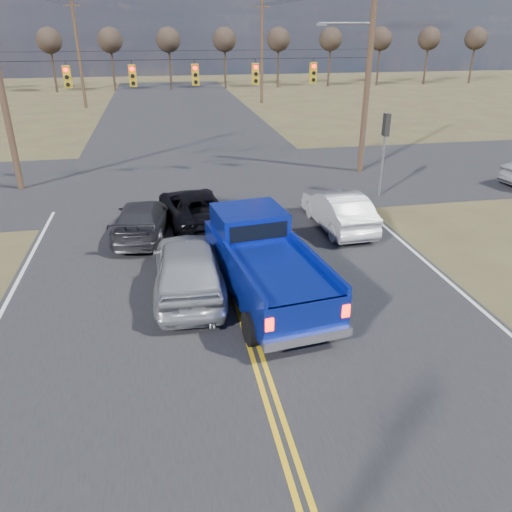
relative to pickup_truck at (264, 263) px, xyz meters
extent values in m
plane|color=brown|center=(-0.77, -4.96, -1.13)|extent=(160.00, 160.00, 0.00)
cube|color=#28282B|center=(-0.77, 5.04, -1.13)|extent=(14.00, 120.00, 0.02)
cube|color=#28282B|center=(-0.77, 13.04, -1.13)|extent=(120.00, 12.00, 0.02)
cylinder|color=#473323|center=(-9.77, 13.04, 3.87)|extent=(0.32, 0.32, 10.00)
cylinder|color=#473323|center=(8.23, 13.04, 3.87)|extent=(0.32, 0.32, 10.00)
cylinder|color=black|center=(-0.77, 13.04, 4.87)|extent=(18.00, 0.02, 0.02)
cylinder|color=black|center=(-0.77, 13.04, 5.27)|extent=(18.00, 0.02, 0.02)
cube|color=#B28C14|center=(-6.77, 13.04, 4.17)|extent=(0.34, 0.24, 1.00)
cylinder|color=#FF0C05|center=(-6.77, 12.90, 4.50)|extent=(0.20, 0.06, 0.20)
cylinder|color=black|center=(-6.77, 12.90, 4.17)|extent=(0.20, 0.06, 0.20)
cylinder|color=black|center=(-6.77, 12.90, 3.84)|extent=(0.20, 0.06, 0.20)
cube|color=black|center=(-6.77, 12.87, 4.61)|extent=(0.24, 0.14, 0.03)
cube|color=#B28C14|center=(-3.77, 13.04, 4.17)|extent=(0.34, 0.24, 1.00)
cylinder|color=#FF0C05|center=(-3.77, 12.90, 4.50)|extent=(0.20, 0.06, 0.20)
cylinder|color=black|center=(-3.77, 12.90, 4.17)|extent=(0.20, 0.06, 0.20)
cylinder|color=black|center=(-3.77, 12.90, 3.84)|extent=(0.20, 0.06, 0.20)
cube|color=black|center=(-3.77, 12.87, 4.61)|extent=(0.24, 0.14, 0.03)
cube|color=#B28C14|center=(-0.77, 13.04, 4.17)|extent=(0.34, 0.24, 1.00)
cylinder|color=#FF0C05|center=(-0.77, 12.90, 4.50)|extent=(0.20, 0.06, 0.20)
cylinder|color=black|center=(-0.77, 12.90, 4.17)|extent=(0.20, 0.06, 0.20)
cylinder|color=black|center=(-0.77, 12.90, 3.84)|extent=(0.20, 0.06, 0.20)
cube|color=black|center=(-0.77, 12.87, 4.61)|extent=(0.24, 0.14, 0.03)
cube|color=#B28C14|center=(2.23, 13.04, 4.17)|extent=(0.34, 0.24, 1.00)
cylinder|color=#FF0C05|center=(2.23, 12.90, 4.50)|extent=(0.20, 0.06, 0.20)
cylinder|color=black|center=(2.23, 12.90, 4.17)|extent=(0.20, 0.06, 0.20)
cylinder|color=black|center=(2.23, 12.90, 3.84)|extent=(0.20, 0.06, 0.20)
cube|color=black|center=(2.23, 12.87, 4.61)|extent=(0.24, 0.14, 0.03)
cube|color=#B28C14|center=(5.23, 13.04, 4.17)|extent=(0.34, 0.24, 1.00)
cylinder|color=#FF0C05|center=(5.23, 12.90, 4.50)|extent=(0.20, 0.06, 0.20)
cylinder|color=black|center=(5.23, 12.90, 4.17)|extent=(0.20, 0.06, 0.20)
cylinder|color=black|center=(5.23, 12.90, 3.84)|extent=(0.20, 0.06, 0.20)
cube|color=black|center=(5.23, 12.87, 4.61)|extent=(0.24, 0.14, 0.03)
cylinder|color=slate|center=(7.43, 8.54, 0.47)|extent=(0.12, 0.12, 3.20)
cube|color=black|center=(7.43, 8.54, 2.27)|extent=(0.24, 0.34, 1.00)
cylinder|color=slate|center=(6.83, 13.04, 6.47)|extent=(2.80, 0.10, 0.10)
cube|color=slate|center=(5.53, 13.04, 6.42)|extent=(0.55, 0.22, 0.14)
cylinder|color=#473323|center=(-9.77, 41.04, 3.87)|extent=(0.32, 0.32, 10.00)
cube|color=#473323|center=(-9.77, 41.04, 8.07)|extent=(1.60, 0.12, 0.12)
cylinder|color=#473323|center=(8.23, 41.04, 3.87)|extent=(0.32, 0.32, 10.00)
cube|color=#473323|center=(8.23, 41.04, 8.07)|extent=(1.60, 0.12, 0.12)
cylinder|color=#33261C|center=(-14.77, 55.04, 1.62)|extent=(0.28, 0.28, 5.50)
sphere|color=#2D231C|center=(-14.77, 55.04, 4.77)|extent=(3.00, 3.00, 3.00)
cylinder|color=#33261C|center=(-7.77, 55.04, 1.62)|extent=(0.28, 0.28, 5.50)
sphere|color=#2D231C|center=(-7.77, 55.04, 4.77)|extent=(3.00, 3.00, 3.00)
cylinder|color=#33261C|center=(-0.77, 55.04, 1.62)|extent=(0.28, 0.28, 5.50)
sphere|color=#2D231C|center=(-0.77, 55.04, 4.77)|extent=(3.00, 3.00, 3.00)
cylinder|color=#33261C|center=(6.23, 55.04, 1.62)|extent=(0.28, 0.28, 5.50)
sphere|color=#2D231C|center=(6.23, 55.04, 4.77)|extent=(3.00, 3.00, 3.00)
cylinder|color=#33261C|center=(13.23, 55.04, 1.62)|extent=(0.28, 0.28, 5.50)
sphere|color=#2D231C|center=(13.23, 55.04, 4.77)|extent=(3.00, 3.00, 3.00)
cylinder|color=#33261C|center=(20.23, 55.04, 1.62)|extent=(0.28, 0.28, 5.50)
sphere|color=#2D231C|center=(20.23, 55.04, 4.77)|extent=(3.00, 3.00, 3.00)
cylinder|color=#33261C|center=(27.23, 55.04, 1.62)|extent=(0.28, 0.28, 5.50)
sphere|color=#2D231C|center=(27.23, 55.04, 4.77)|extent=(3.00, 3.00, 3.00)
cylinder|color=#33261C|center=(34.23, 55.04, 1.62)|extent=(0.28, 0.28, 5.50)
sphere|color=#2D231C|center=(34.23, 55.04, 4.77)|extent=(3.00, 3.00, 3.00)
cylinder|color=#33261C|center=(41.23, 55.04, 1.62)|extent=(0.28, 0.28, 5.50)
sphere|color=#2D231C|center=(41.23, 55.04, 4.77)|extent=(3.00, 3.00, 3.00)
cylinder|color=black|center=(-0.77, -2.35, -0.68)|extent=(0.47, 0.94, 0.90)
cylinder|color=black|center=(1.34, -2.08, -0.68)|extent=(0.47, 0.94, 0.90)
cylinder|color=black|center=(-1.29, 1.66, -0.68)|extent=(0.47, 0.94, 0.90)
cylinder|color=black|center=(0.83, 1.93, -0.68)|extent=(0.47, 0.94, 0.90)
cube|color=#0E229C|center=(0.03, -0.21, -0.12)|extent=(3.01, 6.30, 1.12)
cube|color=#0E229C|center=(-0.18, 1.41, 0.80)|extent=(2.31, 2.16, 0.81)
cube|color=black|center=(-0.06, 0.48, 0.80)|extent=(1.79, 0.30, 0.51)
cube|color=#0E229C|center=(-0.88, -1.52, 0.55)|extent=(0.59, 3.69, 0.22)
cube|color=#0E229C|center=(1.24, -1.24, 0.55)|extent=(0.59, 3.69, 0.22)
cube|color=#0E229C|center=(0.41, -3.19, 0.10)|extent=(2.24, 0.38, 0.67)
cube|color=silver|center=(0.42, -3.27, -0.52)|extent=(2.31, 0.50, 0.25)
cube|color=#FF0C05|center=(-0.56, -3.37, 0.05)|extent=(0.21, 0.09, 0.34)
cube|color=#FF0C05|center=(1.40, -3.11, 0.05)|extent=(0.21, 0.09, 0.34)
imported|color=#9EA1A6|center=(-2.17, 0.72, -0.25)|extent=(2.28, 5.26, 1.77)
imported|color=black|center=(-1.57, 6.66, -0.44)|extent=(3.02, 5.30, 1.39)
imported|color=silver|center=(4.10, 5.04, -0.37)|extent=(1.82, 4.72, 1.53)
imported|color=#333338|center=(-3.65, 5.65, -0.45)|extent=(2.50, 4.91, 1.37)
camera|label=1|loc=(-2.71, -12.96, 6.35)|focal=35.00mm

